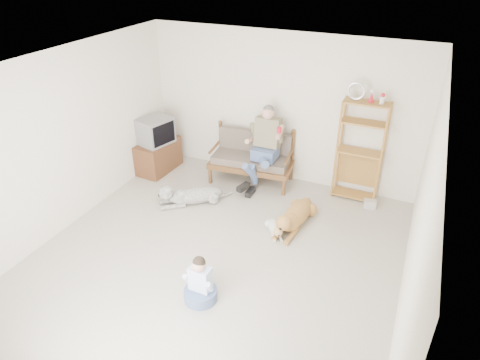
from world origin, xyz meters
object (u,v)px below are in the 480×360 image
at_px(etagere, 360,151).
at_px(golden_retriever, 294,217).
at_px(tv_stand, 158,156).
at_px(loveseat, 252,156).

xyz_separation_m(etagere, golden_retriever, (-0.70, -1.27, -0.73)).
distance_m(etagere, tv_stand, 3.80).
xyz_separation_m(loveseat, etagere, (1.88, 0.15, 0.42)).
xyz_separation_m(loveseat, tv_stand, (-1.83, -0.38, -0.19)).
height_order(etagere, golden_retriever, etagere).
bearing_deg(loveseat, golden_retriever, -49.25).
relative_size(etagere, tv_stand, 2.21).
distance_m(tv_stand, golden_retriever, 3.11).
bearing_deg(tv_stand, golden_retriever, -10.51).
relative_size(tv_stand, golden_retriever, 0.67).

